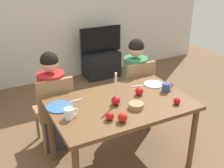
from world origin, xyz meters
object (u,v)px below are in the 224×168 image
(person_right_child, at_px, (135,84))
(plate_right, at_px, (154,84))
(dining_table, at_px, (121,110))
(mug_left, at_px, (69,113))
(chair_right, at_px, (136,89))
(apple_far_edge, at_px, (177,101))
(apple_near_candle, at_px, (110,116))
(bowl_walnuts, at_px, (136,106))
(plate_left, at_px, (60,107))
(mug_right, at_px, (166,87))
(apple_by_left_plate, at_px, (123,117))
(person_left_child, at_px, (53,102))
(tv_stand, at_px, (101,64))
(candle_centerpiece, at_px, (116,98))
(apple_by_right_mug, at_px, (139,91))
(tv, at_px, (101,40))
(chair_left, at_px, (55,108))

(person_right_child, relative_size, plate_right, 5.42)
(dining_table, distance_m, mug_left, 0.57)
(chair_right, xyz_separation_m, apple_far_edge, (-0.09, -0.89, 0.27))
(dining_table, relative_size, apple_near_candle, 17.64)
(dining_table, distance_m, person_right_child, 0.86)
(bowl_walnuts, bearing_deg, plate_left, 151.41)
(mug_right, height_order, apple_by_left_plate, mug_right)
(chair_right, bearing_deg, mug_right, -90.70)
(mug_left, distance_m, mug_right, 1.11)
(person_left_child, height_order, apple_by_left_plate, person_left_child)
(mug_right, height_order, bowl_walnuts, mug_right)
(chair_right, relative_size, tv_stand, 1.41)
(candle_centerpiece, height_order, mug_left, candle_centerpiece)
(plate_left, xyz_separation_m, apple_near_candle, (0.33, -0.42, 0.03))
(chair_right, bearing_deg, apple_by_right_mug, -119.69)
(plate_left, height_order, apple_far_edge, apple_far_edge)
(tv_stand, distance_m, apple_near_candle, 2.82)
(person_right_child, xyz_separation_m, apple_by_right_mug, (-0.31, -0.58, 0.22))
(person_right_child, distance_m, mug_right, 0.68)
(person_right_child, xyz_separation_m, apple_near_candle, (-0.81, -0.88, 0.22))
(plate_left, bearing_deg, person_left_child, 83.12)
(chair_right, bearing_deg, apple_near_candle, -133.74)
(bowl_walnuts, bearing_deg, person_left_child, 126.27)
(tv_stand, height_order, apple_far_edge, apple_far_edge)
(tv, bearing_deg, plate_right, -98.73)
(tv_stand, bearing_deg, tv, 90.00)
(person_left_child, distance_m, plate_right, 1.16)
(apple_far_edge, bearing_deg, mug_left, 166.97)
(bowl_walnuts, xyz_separation_m, apple_by_left_plate, (-0.23, -0.15, 0.02))
(chair_left, bearing_deg, tv_stand, 50.90)
(person_left_child, distance_m, tv, 2.16)
(apple_by_left_plate, bearing_deg, person_right_child, 52.97)
(person_left_child, relative_size, plate_left, 4.51)
(apple_far_edge, bearing_deg, apple_by_left_plate, -176.84)
(dining_table, xyz_separation_m, apple_by_right_mug, (0.25, 0.06, 0.13))
(mug_right, height_order, apple_far_edge, mug_right)
(plate_left, relative_size, apple_by_right_mug, 2.98)
(person_right_child, height_order, mug_right, person_right_child)
(tv, xyz_separation_m, apple_near_candle, (-1.10, -2.54, 0.08))
(mug_left, bearing_deg, candle_centerpiece, 3.64)
(candle_centerpiece, distance_m, mug_right, 0.62)
(dining_table, bearing_deg, tv, 69.63)
(mug_left, height_order, apple_by_left_plate, mug_left)
(chair_right, bearing_deg, chair_left, 180.00)
(dining_table, bearing_deg, chair_right, 47.32)
(apple_far_edge, bearing_deg, plate_right, 82.32)
(candle_centerpiece, relative_size, apple_far_edge, 4.81)
(mug_right, xyz_separation_m, apple_far_edge, (-0.09, -0.29, -0.01))
(tv, bearing_deg, person_left_child, -129.62)
(bowl_walnuts, bearing_deg, mug_left, 169.25)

